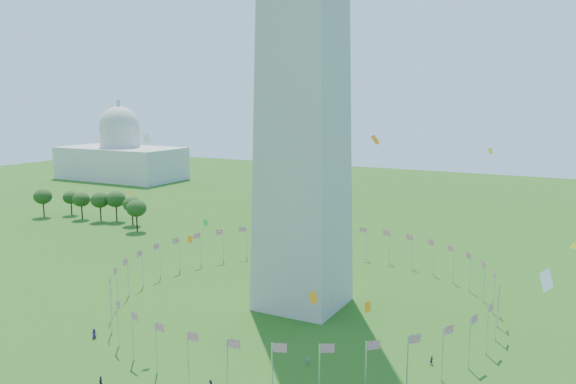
% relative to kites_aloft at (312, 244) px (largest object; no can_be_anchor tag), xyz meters
% --- Properties ---
extents(flag_ring, '(80.24, 80.24, 9.00)m').
position_rel_kites_aloft_xyz_m(flag_ring, '(-12.80, 22.23, -15.82)').
color(flag_ring, silver).
rests_on(flag_ring, ground).
extents(capitol_building, '(70.00, 35.00, 46.00)m').
position_rel_kites_aloft_xyz_m(capitol_building, '(-192.80, 152.23, 2.68)').
color(capitol_building, beige).
rests_on(capitol_building, ground).
extents(kites_aloft, '(102.54, 65.09, 34.00)m').
position_rel_kites_aloft_xyz_m(kites_aloft, '(0.00, 0.00, 0.00)').
color(kites_aloft, blue).
rests_on(kites_aloft, ground).
extents(tree_line_west, '(55.22, 15.76, 11.10)m').
position_rel_kites_aloft_xyz_m(tree_line_west, '(-117.19, 63.02, -15.10)').
color(tree_line_west, '#2C531B').
rests_on(tree_line_west, ground).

